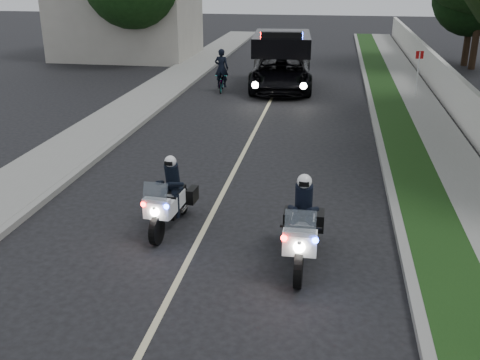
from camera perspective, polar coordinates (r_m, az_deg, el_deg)
name	(u,v)px	position (r m, az deg, el deg)	size (l,w,h in m)	color
ground	(160,316)	(9.29, -8.26, -13.63)	(120.00, 120.00, 0.00)	black
curb_right	(380,143)	(18.06, 14.14, 3.75)	(0.20, 60.00, 0.15)	gray
grass_verge	(403,144)	(18.14, 16.34, 3.61)	(1.20, 60.00, 0.16)	#193814
sidewalk_right	(446,146)	(18.34, 20.37, 3.33)	(1.40, 60.00, 0.16)	gray
curb_left	(131,131)	(19.18, -11.12, 5.00)	(0.20, 60.00, 0.15)	gray
sidewalk_left	(100,129)	(19.58, -14.15, 5.09)	(2.00, 60.00, 0.16)	gray
lane_marking	(251,138)	(18.19, 1.13, 4.29)	(0.12, 50.00, 0.01)	#BFB78C
police_moto_left	(171,227)	(12.12, -7.07, -4.80)	(0.65, 1.86, 1.59)	white
police_moto_right	(301,262)	(10.75, 6.23, -8.35)	(0.71, 2.04, 1.73)	white
police_suv	(281,89)	(25.96, 4.18, 9.33)	(2.71, 5.86, 2.85)	black
bicycle	(222,91)	(25.32, -1.88, 9.08)	(0.53, 1.52, 0.80)	black
cyclist	(222,91)	(25.32, -1.88, 9.08)	(0.61, 0.41, 1.69)	black
sign_post	(415,99)	(24.92, 17.48, 7.93)	(0.32, 0.32, 2.07)	#A50B19
tree_right_d	(471,69)	(33.48, 22.62, 10.46)	(7.79, 7.79, 12.98)	#1A3F15
tree_right_e	(464,65)	(34.59, 21.97, 10.84)	(4.44, 4.44, 7.40)	black
tree_left_near	(138,65)	(32.84, -10.44, 11.52)	(5.49, 5.49, 9.15)	#183E14
tree_left_far	(138,56)	(36.25, -10.39, 12.40)	(5.46, 5.46, 9.11)	black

